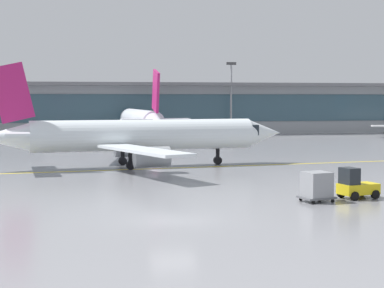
{
  "coord_description": "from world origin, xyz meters",
  "views": [
    {
      "loc": [
        -4.72,
        -33.01,
        6.67
      ],
      "look_at": [
        3.8,
        15.77,
        3.0
      ],
      "focal_mm": 57.41,
      "sensor_mm": 36.0,
      "label": 1
    }
  ],
  "objects_px": {
    "baggage_tug": "(356,185)",
    "cargo_dolly_lead": "(317,186)",
    "taxiing_regional_jet": "(140,136)",
    "apron_light_mast_2": "(231,95)",
    "gate_airplane_1": "(141,121)"
  },
  "relations": [
    {
      "from": "baggage_tug",
      "to": "cargo_dolly_lead",
      "type": "height_order",
      "value": "baggage_tug"
    },
    {
      "from": "taxiing_regional_jet",
      "to": "apron_light_mast_2",
      "type": "distance_m",
      "value": 54.25
    },
    {
      "from": "taxiing_regional_jet",
      "to": "cargo_dolly_lead",
      "type": "relative_size",
      "value": 12.55
    },
    {
      "from": "taxiing_regional_jet",
      "to": "apron_light_mast_2",
      "type": "relative_size",
      "value": 2.28
    },
    {
      "from": "cargo_dolly_lead",
      "to": "apron_light_mast_2",
      "type": "height_order",
      "value": "apron_light_mast_2"
    },
    {
      "from": "baggage_tug",
      "to": "cargo_dolly_lead",
      "type": "bearing_deg",
      "value": 180.0
    },
    {
      "from": "apron_light_mast_2",
      "to": "taxiing_regional_jet",
      "type": "bearing_deg",
      "value": -112.97
    },
    {
      "from": "baggage_tug",
      "to": "apron_light_mast_2",
      "type": "relative_size",
      "value": 0.21
    },
    {
      "from": "cargo_dolly_lead",
      "to": "apron_light_mast_2",
      "type": "relative_size",
      "value": 0.18
    },
    {
      "from": "gate_airplane_1",
      "to": "taxiing_regional_jet",
      "type": "distance_m",
      "value": 36.83
    },
    {
      "from": "baggage_tug",
      "to": "apron_light_mast_2",
      "type": "xyz_separation_m",
      "value": [
        8.65,
        71.42,
        6.44
      ]
    },
    {
      "from": "baggage_tug",
      "to": "apron_light_mast_2",
      "type": "height_order",
      "value": "apron_light_mast_2"
    },
    {
      "from": "gate_airplane_1",
      "to": "apron_light_mast_2",
      "type": "xyz_separation_m",
      "value": [
        17.78,
        13.11,
        4.11
      ]
    },
    {
      "from": "taxiing_regional_jet",
      "to": "baggage_tug",
      "type": "height_order",
      "value": "taxiing_regional_jet"
    },
    {
      "from": "taxiing_regional_jet",
      "to": "apron_light_mast_2",
      "type": "bearing_deg",
      "value": 60.28
    }
  ]
}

